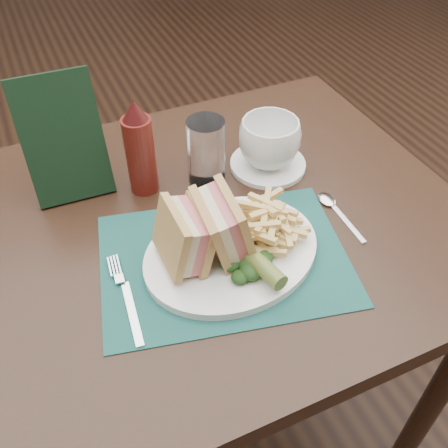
% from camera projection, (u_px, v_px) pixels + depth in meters
% --- Properties ---
extents(floor, '(7.00, 7.00, 0.00)m').
position_uv_depth(floor, '(159.00, 284.00, 1.74)').
color(floor, black).
rests_on(floor, ground).
extents(table_main, '(0.90, 0.75, 0.75)m').
position_uv_depth(table_main, '(215.00, 335.00, 1.15)').
color(table_main, black).
rests_on(table_main, ground).
extents(placemat, '(0.45, 0.36, 0.00)m').
position_uv_depth(placemat, '(224.00, 259.00, 0.82)').
color(placemat, '#164943').
rests_on(placemat, table_main).
extents(plate, '(0.34, 0.29, 0.01)m').
position_uv_depth(plate, '(231.00, 252.00, 0.81)').
color(plate, white).
rests_on(plate, placemat).
extents(sandwich_half_a, '(0.08, 0.10, 0.10)m').
position_uv_depth(sandwich_half_a, '(171.00, 240.00, 0.75)').
color(sandwich_half_a, tan).
rests_on(sandwich_half_a, plate).
extents(sandwich_half_b, '(0.09, 0.12, 0.11)m').
position_uv_depth(sandwich_half_b, '(211.00, 227.00, 0.77)').
color(sandwich_half_b, tan).
rests_on(sandwich_half_b, plate).
extents(kale_garnish, '(0.11, 0.08, 0.03)m').
position_uv_depth(kale_garnish, '(252.00, 262.00, 0.77)').
color(kale_garnish, black).
rests_on(kale_garnish, plate).
extents(pickle_spear, '(0.05, 0.12, 0.03)m').
position_uv_depth(pickle_spear, '(255.00, 260.00, 0.76)').
color(pickle_spear, '#536426').
rests_on(pickle_spear, plate).
extents(fries_pile, '(0.18, 0.20, 0.06)m').
position_uv_depth(fries_pile, '(263.00, 217.00, 0.82)').
color(fries_pile, '#D7B76B').
rests_on(fries_pile, plate).
extents(fork, '(0.05, 0.17, 0.01)m').
position_uv_depth(fork, '(126.00, 297.00, 0.75)').
color(fork, silver).
rests_on(fork, placemat).
extents(spoon, '(0.04, 0.15, 0.01)m').
position_uv_depth(spoon, '(340.00, 214.00, 0.89)').
color(spoon, silver).
rests_on(spoon, table_main).
extents(saucer, '(0.18, 0.18, 0.01)m').
position_uv_depth(saucer, '(268.00, 164.00, 0.99)').
color(saucer, white).
rests_on(saucer, table_main).
extents(coffee_cup, '(0.16, 0.16, 0.09)m').
position_uv_depth(coffee_cup, '(269.00, 143.00, 0.96)').
color(coffee_cup, white).
rests_on(coffee_cup, saucer).
extents(drinking_glass, '(0.08, 0.08, 0.13)m').
position_uv_depth(drinking_glass, '(206.00, 152.00, 0.92)').
color(drinking_glass, white).
rests_on(drinking_glass, table_main).
extents(ketchup_bottle, '(0.06, 0.06, 0.19)m').
position_uv_depth(ketchup_bottle, '(139.00, 147.00, 0.88)').
color(ketchup_bottle, '#53140E').
rests_on(ketchup_bottle, table_main).
extents(check_presenter, '(0.14, 0.09, 0.22)m').
position_uv_depth(check_presenter, '(63.00, 139.00, 0.87)').
color(check_presenter, black).
rests_on(check_presenter, table_main).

